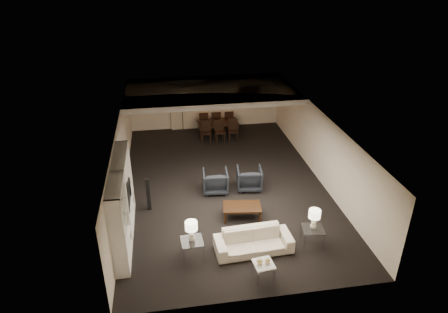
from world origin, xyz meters
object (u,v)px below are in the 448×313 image
at_px(vase_amber, 118,203).
at_px(chair_fl, 203,121).
at_px(chair_nr, 233,131).
at_px(dining_table, 218,129).
at_px(sofa, 253,241).
at_px(vase_blue, 119,234).
at_px(chair_nl, 206,132).
at_px(pendant_light, 218,102).
at_px(armchair_right, 249,178).
at_px(side_table_right, 312,236).
at_px(marble_table, 263,271).
at_px(coffee_table, 242,212).
at_px(floor_speaker, 148,194).
at_px(side_table_left, 192,249).
at_px(table_lamp_left, 192,231).
at_px(floor_lamp, 182,114).
at_px(table_lamp_right, 314,219).
at_px(chair_fr, 228,120).
at_px(television, 125,195).
at_px(armchair_left, 215,181).
at_px(chair_nm, 220,131).
at_px(chair_fm, 216,121).

height_order(vase_amber, chair_fl, vase_amber).
bearing_deg(chair_nr, dining_table, 140.00).
relative_size(sofa, vase_blue, 12.12).
bearing_deg(chair_nl, pendant_light, -14.45).
relative_size(armchair_right, chair_nr, 0.91).
distance_m(side_table_right, marble_table, 2.03).
height_order(coffee_table, chair_nl, chair_nl).
bearing_deg(floor_speaker, coffee_table, -21.76).
height_order(side_table_left, vase_amber, vase_amber).
xyz_separation_m(table_lamp_left, floor_lamp, (0.36, 8.95, -0.01)).
relative_size(coffee_table, dining_table, 0.64).
distance_m(sofa, floor_speaker, 3.83).
relative_size(table_lamp_left, floor_lamp, 0.36).
xyz_separation_m(side_table_left, marble_table, (1.70, -1.10, -0.03)).
xyz_separation_m(coffee_table, table_lamp_right, (1.70, -1.60, 0.64)).
bearing_deg(sofa, vase_amber, 169.49).
relative_size(table_lamp_right, vase_blue, 3.44).
height_order(coffee_table, chair_fr, chair_fr).
distance_m(vase_amber, chair_nr, 8.29).
bearing_deg(television, side_table_left, -134.88).
xyz_separation_m(pendant_light, chair_nr, (0.71, 0.19, -1.44)).
height_order(armchair_right, table_lamp_right, table_lamp_right).
bearing_deg(floor_speaker, marble_table, -55.53).
bearing_deg(floor_lamp, chair_fl, -12.87).
distance_m(sofa, armchair_left, 3.36).
xyz_separation_m(vase_amber, floor_speaker, (0.66, 2.07, -1.08)).
distance_m(vase_amber, floor_lamp, 8.81).
xyz_separation_m(armchair_left, chair_fl, (0.19, 5.44, 0.08)).
height_order(vase_blue, chair_nr, vase_blue).
bearing_deg(chair_nm, pendant_light, -127.34).
distance_m(chair_fm, chair_fr, 0.60).
height_order(side_table_left, floor_lamp, floor_lamp).
relative_size(pendant_light, chair_nm, 0.54).
relative_size(vase_amber, chair_nr, 0.16).
distance_m(chair_nr, chair_fl, 1.77).
relative_size(armchair_left, floor_lamp, 0.52).
bearing_deg(chair_nm, table_lamp_right, -84.73).
distance_m(table_lamp_left, television, 2.55).
relative_size(armchair_left, chair_nl, 0.91).
distance_m(coffee_table, floor_speaker, 3.04).
distance_m(sofa, floor_lamp, 9.06).
distance_m(armchair_right, dining_table, 4.80).
relative_size(armchair_right, chair_fl, 0.91).
height_order(vase_amber, chair_fm, vase_amber).
bearing_deg(floor_lamp, marble_table, -82.41).
bearing_deg(floor_lamp, armchair_right, -71.05).
relative_size(vase_amber, floor_speaker, 0.14).
distance_m(pendant_light, armchair_left, 4.29).
bearing_deg(marble_table, chair_nr, 84.71).
height_order(coffee_table, armchair_left, armchair_left).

